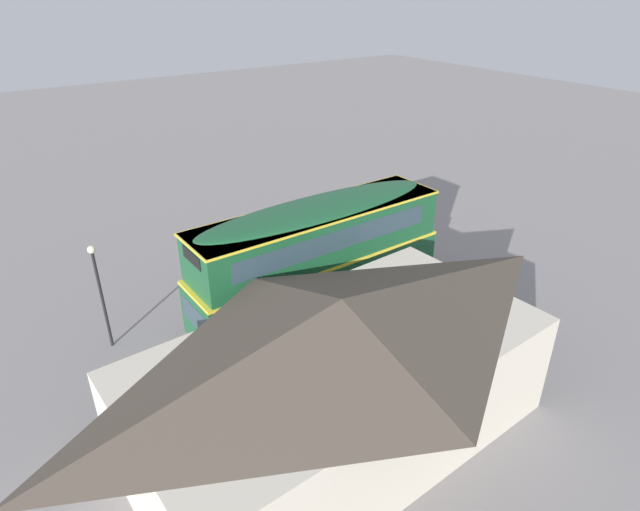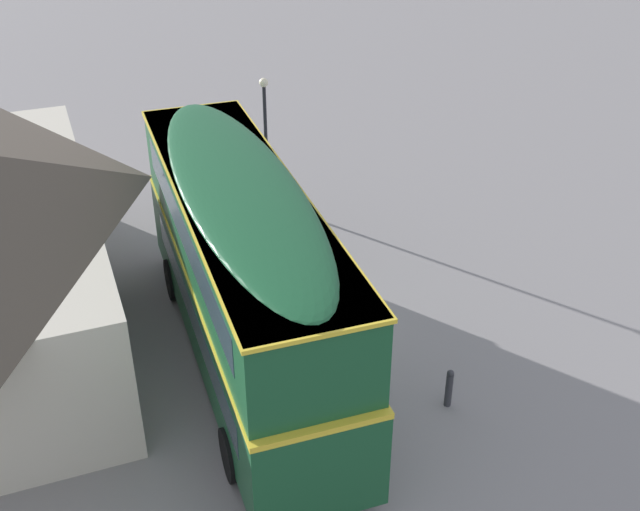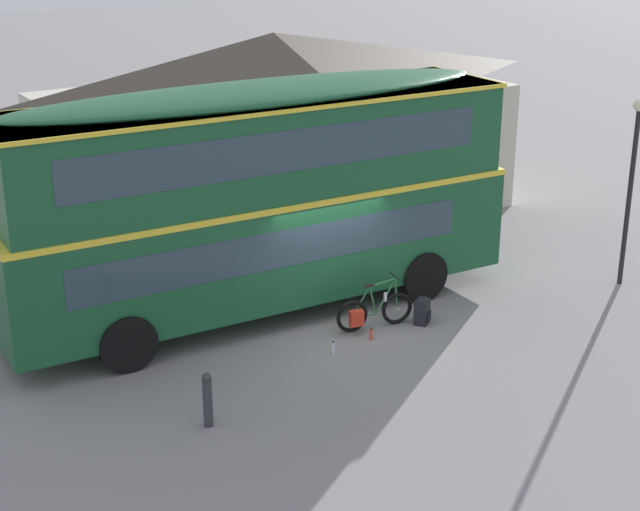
{
  "view_description": "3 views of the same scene",
  "coord_description": "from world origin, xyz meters",
  "px_view_note": "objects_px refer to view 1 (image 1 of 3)",
  "views": [
    {
      "loc": [
        9.72,
        16.73,
        12.38
      ],
      "look_at": [
        -1.45,
        0.71,
        2.19
      ],
      "focal_mm": 29.96,
      "sensor_mm": 36.0,
      "label": 1
    },
    {
      "loc": [
        -15.32,
        4.21,
        11.76
      ],
      "look_at": [
        0.32,
        -0.88,
        1.8
      ],
      "focal_mm": 43.97,
      "sensor_mm": 36.0,
      "label": 2
    },
    {
      "loc": [
        -9.06,
        -15.7,
        8.23
      ],
      "look_at": [
        -0.21,
        0.09,
        1.51
      ],
      "focal_mm": 54.67,
      "sensor_mm": 36.0,
      "label": 3
    }
  ],
  "objects_px": {
    "double_decker_bus": "(318,254)",
    "touring_bicycle": "(263,295)",
    "water_bottle_red_squeeze": "(264,294)",
    "street_lamp": "(99,285)",
    "water_bottle_clear_plastic": "(281,286)",
    "kerb_bollard": "(321,249)",
    "backpack_on_ground": "(238,301)"
  },
  "relations": [
    {
      "from": "backpack_on_ground",
      "to": "water_bottle_clear_plastic",
      "type": "bearing_deg",
      "value": -172.53
    },
    {
      "from": "backpack_on_ground",
      "to": "street_lamp",
      "type": "distance_m",
      "value": 5.68
    },
    {
      "from": "water_bottle_red_squeeze",
      "to": "street_lamp",
      "type": "bearing_deg",
      "value": -2.02
    },
    {
      "from": "double_decker_bus",
      "to": "water_bottle_clear_plastic",
      "type": "bearing_deg",
      "value": -82.28
    },
    {
      "from": "double_decker_bus",
      "to": "street_lamp",
      "type": "bearing_deg",
      "value": -18.02
    },
    {
      "from": "touring_bicycle",
      "to": "water_bottle_clear_plastic",
      "type": "xyz_separation_m",
      "value": [
        -1.25,
        -0.59,
        -0.26
      ]
    },
    {
      "from": "water_bottle_clear_plastic",
      "to": "street_lamp",
      "type": "distance_m",
      "value": 7.85
    },
    {
      "from": "kerb_bollard",
      "to": "double_decker_bus",
      "type": "bearing_deg",
      "value": 53.5
    },
    {
      "from": "backpack_on_ground",
      "to": "kerb_bollard",
      "type": "xyz_separation_m",
      "value": [
        -5.42,
        -1.64,
        0.2
      ]
    },
    {
      "from": "water_bottle_clear_plastic",
      "to": "street_lamp",
      "type": "relative_size",
      "value": 0.06
    },
    {
      "from": "backpack_on_ground",
      "to": "street_lamp",
      "type": "xyz_separation_m",
      "value": [
        5.17,
        -0.36,
        2.33
      ]
    },
    {
      "from": "double_decker_bus",
      "to": "water_bottle_clear_plastic",
      "type": "xyz_separation_m",
      "value": [
        0.33,
        -2.46,
        -2.53
      ]
    },
    {
      "from": "water_bottle_red_squeeze",
      "to": "kerb_bollard",
      "type": "xyz_separation_m",
      "value": [
        -4.11,
        -1.51,
        0.38
      ]
    },
    {
      "from": "touring_bicycle",
      "to": "water_bottle_red_squeeze",
      "type": "relative_size",
      "value": 6.79
    },
    {
      "from": "water_bottle_clear_plastic",
      "to": "touring_bicycle",
      "type": "bearing_deg",
      "value": 25.09
    },
    {
      "from": "touring_bicycle",
      "to": "water_bottle_clear_plastic",
      "type": "height_order",
      "value": "touring_bicycle"
    },
    {
      "from": "double_decker_bus",
      "to": "kerb_bollard",
      "type": "bearing_deg",
      "value": -126.5
    },
    {
      "from": "kerb_bollard",
      "to": "street_lamp",
      "type": "bearing_deg",
      "value": 6.88
    },
    {
      "from": "double_decker_bus",
      "to": "backpack_on_ground",
      "type": "distance_m",
      "value": 4.12
    },
    {
      "from": "double_decker_bus",
      "to": "water_bottle_clear_plastic",
      "type": "relative_size",
      "value": 44.07
    },
    {
      "from": "water_bottle_clear_plastic",
      "to": "kerb_bollard",
      "type": "relative_size",
      "value": 0.25
    },
    {
      "from": "double_decker_bus",
      "to": "touring_bicycle",
      "type": "height_order",
      "value": "double_decker_bus"
    },
    {
      "from": "water_bottle_red_squeeze",
      "to": "backpack_on_ground",
      "type": "bearing_deg",
      "value": 5.75
    },
    {
      "from": "touring_bicycle",
      "to": "water_bottle_clear_plastic",
      "type": "relative_size",
      "value": 6.89
    },
    {
      "from": "backpack_on_ground",
      "to": "street_lamp",
      "type": "height_order",
      "value": "street_lamp"
    },
    {
      "from": "street_lamp",
      "to": "kerb_bollard",
      "type": "distance_m",
      "value": 10.87
    },
    {
      "from": "double_decker_bus",
      "to": "water_bottle_red_squeeze",
      "type": "bearing_deg",
      "value": -60.65
    },
    {
      "from": "street_lamp",
      "to": "water_bottle_clear_plastic",
      "type": "bearing_deg",
      "value": 179.52
    },
    {
      "from": "double_decker_bus",
      "to": "street_lamp",
      "type": "distance_m",
      "value": 8.17
    },
    {
      "from": "double_decker_bus",
      "to": "touring_bicycle",
      "type": "distance_m",
      "value": 3.35
    },
    {
      "from": "water_bottle_clear_plastic",
      "to": "kerb_bollard",
      "type": "height_order",
      "value": "kerb_bollard"
    },
    {
      "from": "double_decker_bus",
      "to": "street_lamp",
      "type": "height_order",
      "value": "double_decker_bus"
    }
  ]
}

